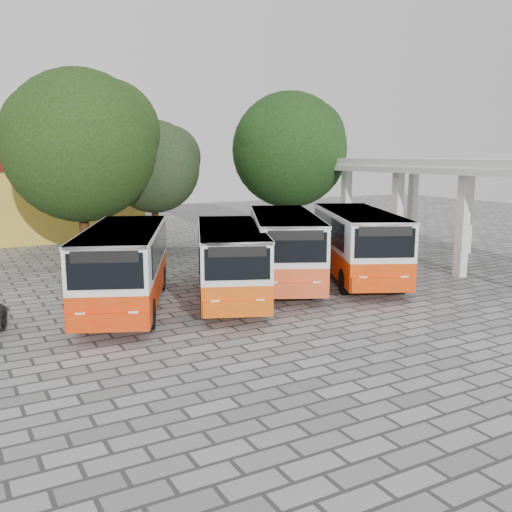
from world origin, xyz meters
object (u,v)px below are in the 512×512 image
bus_centre_right (284,244)px  bus_far_right (358,240)px  bus_centre_left (230,258)px  bus_far_left (125,262)px

bus_centre_right → bus_far_right: (3.40, -0.82, 0.02)m
bus_centre_left → bus_far_right: 6.64m
bus_centre_right → bus_far_right: bearing=12.7°
bus_centre_left → bus_far_right: bearing=26.5°
bus_centre_left → bus_centre_right: size_ratio=0.93×
bus_far_left → bus_centre_right: (7.26, 0.65, 0.04)m
bus_far_left → bus_centre_left: size_ratio=1.05×
bus_centre_left → bus_centre_right: bus_centre_right is taller
bus_far_left → bus_centre_right: size_ratio=0.97×
bus_centre_right → bus_far_right: size_ratio=0.99×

